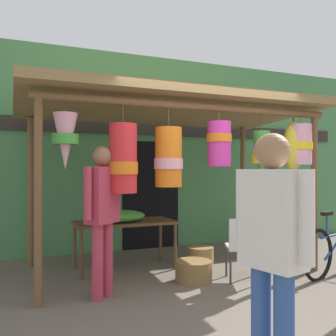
{
  "coord_description": "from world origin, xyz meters",
  "views": [
    {
      "loc": [
        -2.31,
        -4.12,
        1.47
      ],
      "look_at": [
        -0.28,
        0.79,
        1.5
      ],
      "focal_mm": 40.36,
      "sensor_mm": 36.0,
      "label": 1
    }
  ],
  "objects_px": {
    "display_table": "(125,226)",
    "folding_chair": "(243,243)",
    "wicker_basket_spare": "(201,255)",
    "flower_heap_on_table": "(122,216)",
    "shopper_by_bananas": "(102,208)",
    "vendor_in_orange": "(272,241)",
    "wicker_basket_by_table": "(194,271)"
  },
  "relations": [
    {
      "from": "display_table",
      "to": "shopper_by_bananas",
      "type": "xyz_separation_m",
      "value": [
        -0.59,
        -1.13,
        0.4
      ]
    },
    {
      "from": "wicker_basket_by_table",
      "to": "vendor_in_orange",
      "type": "distance_m",
      "value": 2.71
    },
    {
      "from": "flower_heap_on_table",
      "to": "shopper_by_bananas",
      "type": "bearing_deg",
      "value": -116.24
    },
    {
      "from": "shopper_by_bananas",
      "to": "display_table",
      "type": "bearing_deg",
      "value": 62.53
    },
    {
      "from": "vendor_in_orange",
      "to": "shopper_by_bananas",
      "type": "xyz_separation_m",
      "value": [
        -0.58,
        2.31,
        0.02
      ]
    },
    {
      "from": "flower_heap_on_table",
      "to": "folding_chair",
      "type": "xyz_separation_m",
      "value": [
        1.32,
        -1.15,
        -0.29
      ]
    },
    {
      "from": "flower_heap_on_table",
      "to": "vendor_in_orange",
      "type": "relative_size",
      "value": 0.42
    },
    {
      "from": "display_table",
      "to": "shopper_by_bananas",
      "type": "bearing_deg",
      "value": -117.47
    },
    {
      "from": "flower_heap_on_table",
      "to": "wicker_basket_by_table",
      "type": "xyz_separation_m",
      "value": [
        0.73,
        -0.89,
        -0.66
      ]
    },
    {
      "from": "wicker_basket_spare",
      "to": "shopper_by_bananas",
      "type": "relative_size",
      "value": 0.24
    },
    {
      "from": "vendor_in_orange",
      "to": "wicker_basket_spare",
      "type": "bearing_deg",
      "value": 69.99
    },
    {
      "from": "flower_heap_on_table",
      "to": "folding_chair",
      "type": "height_order",
      "value": "flower_heap_on_table"
    },
    {
      "from": "display_table",
      "to": "folding_chair",
      "type": "height_order",
      "value": "folding_chair"
    },
    {
      "from": "display_table",
      "to": "folding_chair",
      "type": "xyz_separation_m",
      "value": [
        1.26,
        -1.22,
        -0.14
      ]
    },
    {
      "from": "display_table",
      "to": "wicker_basket_by_table",
      "type": "distance_m",
      "value": 1.27
    },
    {
      "from": "flower_heap_on_table",
      "to": "folding_chair",
      "type": "relative_size",
      "value": 0.86
    },
    {
      "from": "display_table",
      "to": "folding_chair",
      "type": "bearing_deg",
      "value": -44.22
    },
    {
      "from": "flower_heap_on_table",
      "to": "shopper_by_bananas",
      "type": "height_order",
      "value": "shopper_by_bananas"
    },
    {
      "from": "wicker_basket_by_table",
      "to": "shopper_by_bananas",
      "type": "distance_m",
      "value": 1.55
    },
    {
      "from": "display_table",
      "to": "vendor_in_orange",
      "type": "height_order",
      "value": "vendor_in_orange"
    },
    {
      "from": "wicker_basket_spare",
      "to": "flower_heap_on_table",
      "type": "bearing_deg",
      "value": 177.15
    },
    {
      "from": "display_table",
      "to": "folding_chair",
      "type": "distance_m",
      "value": 1.76
    },
    {
      "from": "wicker_basket_by_table",
      "to": "wicker_basket_spare",
      "type": "relative_size",
      "value": 1.18
    },
    {
      "from": "display_table",
      "to": "flower_heap_on_table",
      "type": "height_order",
      "value": "flower_heap_on_table"
    },
    {
      "from": "shopper_by_bananas",
      "to": "folding_chair",
      "type": "bearing_deg",
      "value": -2.86
    },
    {
      "from": "wicker_basket_spare",
      "to": "display_table",
      "type": "bearing_deg",
      "value": 173.69
    },
    {
      "from": "display_table",
      "to": "shopper_by_bananas",
      "type": "height_order",
      "value": "shopper_by_bananas"
    },
    {
      "from": "folding_chair",
      "to": "wicker_basket_by_table",
      "type": "height_order",
      "value": "folding_chair"
    },
    {
      "from": "display_table",
      "to": "flower_heap_on_table",
      "type": "relative_size",
      "value": 2.04
    },
    {
      "from": "flower_heap_on_table",
      "to": "wicker_basket_spare",
      "type": "relative_size",
      "value": 1.76
    },
    {
      "from": "flower_heap_on_table",
      "to": "vendor_in_orange",
      "type": "bearing_deg",
      "value": -89.02
    },
    {
      "from": "flower_heap_on_table",
      "to": "wicker_basket_by_table",
      "type": "bearing_deg",
      "value": -50.78
    }
  ]
}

